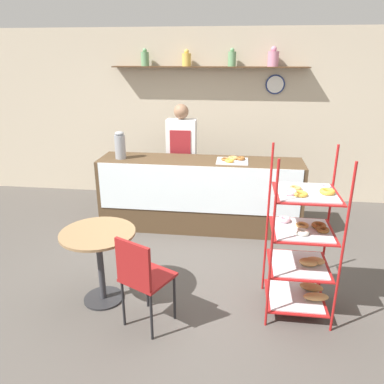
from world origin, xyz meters
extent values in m
plane|color=#4C4742|center=(0.00, 0.00, 0.00)|extent=(14.00, 14.00, 0.00)
cube|color=beige|center=(0.00, 2.62, 1.35)|extent=(10.00, 0.06, 2.70)
cube|color=#4C331E|center=(0.00, 2.47, 2.12)|extent=(2.98, 0.24, 0.02)
cylinder|color=#669966|center=(-0.99, 2.47, 2.24)|extent=(0.12, 0.12, 0.21)
sphere|color=#669966|center=(-0.99, 2.47, 2.36)|extent=(0.07, 0.07, 0.07)
cylinder|color=gold|center=(-0.34, 2.47, 2.23)|extent=(0.13, 0.13, 0.19)
sphere|color=gold|center=(-0.34, 2.47, 2.34)|extent=(0.07, 0.07, 0.07)
cylinder|color=#669966|center=(0.35, 2.47, 2.24)|extent=(0.12, 0.12, 0.21)
sphere|color=#669966|center=(0.35, 2.47, 2.36)|extent=(0.07, 0.07, 0.07)
cylinder|color=#CC7F99|center=(0.95, 2.47, 2.24)|extent=(0.16, 0.16, 0.21)
sphere|color=#CC7F99|center=(0.95, 2.47, 2.37)|extent=(0.09, 0.09, 0.09)
cylinder|color=navy|center=(1.01, 2.57, 1.87)|extent=(0.29, 0.03, 0.29)
cylinder|color=white|center=(1.01, 2.55, 1.87)|extent=(0.25, 0.00, 0.25)
cube|color=#4C3823|center=(0.00, 1.31, 0.49)|extent=(2.72, 0.60, 0.98)
cube|color=silver|center=(0.00, 1.00, 0.67)|extent=(2.61, 0.01, 0.63)
cylinder|color=#A51919|center=(0.81, -0.67, 0.78)|extent=(0.02, 0.02, 1.55)
cylinder|color=#A51919|center=(1.38, -0.67, 0.78)|extent=(0.02, 0.02, 1.55)
cylinder|color=#A51919|center=(0.81, -0.11, 0.78)|extent=(0.02, 0.02, 1.55)
cylinder|color=#A51919|center=(1.38, -0.11, 0.78)|extent=(0.02, 0.02, 1.55)
cube|color=#A51919|center=(1.10, -0.39, 0.12)|extent=(0.54, 0.54, 0.01)
cube|color=silver|center=(1.10, -0.39, 0.13)|extent=(0.48, 0.48, 0.01)
ellipsoid|color=tan|center=(1.28, -0.44, 0.18)|extent=(0.24, 0.10, 0.08)
ellipsoid|color=#B27F47|center=(1.27, -0.28, 0.18)|extent=(0.24, 0.15, 0.07)
cube|color=#A51919|center=(1.10, -0.39, 0.47)|extent=(0.54, 0.54, 0.01)
cube|color=silver|center=(1.10, -0.39, 0.48)|extent=(0.48, 0.48, 0.01)
ellipsoid|color=tan|center=(1.25, -0.37, 0.52)|extent=(0.18, 0.13, 0.06)
ellipsoid|color=#B27F47|center=(1.18, -0.42, 0.53)|extent=(0.18, 0.11, 0.08)
cube|color=#A51919|center=(1.10, -0.39, 0.83)|extent=(0.54, 0.54, 0.01)
cube|color=silver|center=(1.10, -0.39, 0.84)|extent=(0.48, 0.48, 0.01)
torus|color=silver|center=(1.08, -0.49, 0.86)|extent=(0.12, 0.12, 0.04)
torus|color=#EAB2C1|center=(0.95, -0.25, 0.86)|extent=(0.12, 0.12, 0.04)
torus|color=tan|center=(1.10, -0.34, 0.86)|extent=(0.11, 0.11, 0.03)
torus|color=brown|center=(1.26, -0.42, 0.86)|extent=(0.11, 0.11, 0.03)
torus|color=brown|center=(1.25, -0.34, 0.86)|extent=(0.13, 0.13, 0.04)
cube|color=#A51919|center=(1.10, -0.39, 1.18)|extent=(0.54, 0.54, 0.01)
cube|color=silver|center=(1.10, -0.39, 1.19)|extent=(0.48, 0.48, 0.01)
torus|color=#EAB2C1|center=(0.94, -0.47, 1.22)|extent=(0.12, 0.12, 0.04)
torus|color=gold|center=(1.26, -0.42, 1.21)|extent=(0.13, 0.13, 0.04)
torus|color=#EAB2C1|center=(1.27, -0.28, 1.21)|extent=(0.11, 0.11, 0.03)
torus|color=gold|center=(1.03, -0.50, 1.21)|extent=(0.12, 0.12, 0.03)
torus|color=tan|center=(1.01, -0.35, 1.21)|extent=(0.11, 0.11, 0.03)
cube|color=#282833|center=(-0.33, 1.81, 0.45)|extent=(0.26, 0.19, 0.90)
cube|color=silver|center=(-0.33, 1.81, 1.17)|extent=(0.43, 0.22, 0.53)
cube|color=maroon|center=(-0.33, 1.69, 1.07)|extent=(0.30, 0.01, 0.44)
sphere|color=#8C664C|center=(-0.33, 1.81, 1.54)|extent=(0.21, 0.21, 0.21)
cylinder|color=#262628|center=(-0.77, -0.49, 0.01)|extent=(0.39, 0.39, 0.02)
cylinder|color=#333338|center=(-0.77, -0.49, 0.37)|extent=(0.06, 0.06, 0.70)
cylinder|color=olive|center=(-0.77, -0.49, 0.73)|extent=(0.70, 0.70, 0.02)
cylinder|color=black|center=(-0.01, -0.69, 0.23)|extent=(0.02, 0.02, 0.46)
cylinder|color=black|center=(-0.30, -0.54, 0.23)|extent=(0.02, 0.02, 0.46)
cylinder|color=black|center=(-0.16, -0.97, 0.23)|extent=(0.02, 0.02, 0.46)
cylinder|color=black|center=(-0.45, -0.83, 0.23)|extent=(0.02, 0.02, 0.46)
cube|color=maroon|center=(-0.23, -0.76, 0.47)|extent=(0.51, 0.51, 0.03)
cube|color=maroon|center=(-0.31, -0.91, 0.69)|extent=(0.34, 0.19, 0.40)
cylinder|color=gray|center=(-1.07, 1.25, 1.14)|extent=(0.14, 0.14, 0.32)
ellipsoid|color=gray|center=(-1.07, 1.25, 1.32)|extent=(0.12, 0.12, 0.06)
cube|color=silver|center=(0.43, 1.28, 0.99)|extent=(0.41, 0.36, 0.01)
torus|color=brown|center=(0.54, 1.33, 1.01)|extent=(0.11, 0.11, 0.04)
torus|color=brown|center=(0.34, 1.28, 1.01)|extent=(0.12, 0.12, 0.03)
torus|color=gold|center=(0.39, 1.20, 1.01)|extent=(0.11, 0.11, 0.04)
torus|color=tan|center=(0.43, 1.35, 1.01)|extent=(0.13, 0.13, 0.04)
camera|label=1|loc=(0.51, -3.49, 2.29)|focal=35.00mm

